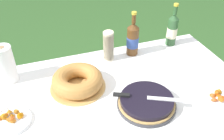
% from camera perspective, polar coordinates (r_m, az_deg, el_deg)
% --- Properties ---
extents(garden_table, '(1.57, 0.98, 0.69)m').
position_cam_1_polar(garden_table, '(1.51, 1.96, -7.31)').
color(garden_table, '#A87A47').
rests_on(garden_table, ground_plane).
extents(tablecloth, '(1.58, 0.99, 0.10)m').
position_cam_1_polar(tablecloth, '(1.48, 2.00, -5.85)').
color(tablecloth, white).
rests_on(tablecloth, garden_table).
extents(berry_tart, '(0.33, 0.33, 0.06)m').
position_cam_1_polar(berry_tart, '(1.39, 7.91, -7.27)').
color(berry_tart, '#38383D').
rests_on(berry_tart, tablecloth).
extents(serving_knife, '(0.35, 0.19, 0.01)m').
position_cam_1_polar(serving_knife, '(1.36, 6.80, -6.12)').
color(serving_knife, silver).
rests_on(serving_knife, berry_tart).
extents(bundt_cake, '(0.33, 0.33, 0.10)m').
position_cam_1_polar(bundt_cake, '(1.49, -7.90, -2.45)').
color(bundt_cake, tan).
rests_on(bundt_cake, tablecloth).
extents(cup_stack, '(0.07, 0.07, 0.21)m').
position_cam_1_polar(cup_stack, '(1.69, -0.81, 5.48)').
color(cup_stack, beige).
rests_on(cup_stack, tablecloth).
extents(cider_bottle_green, '(0.08, 0.08, 0.32)m').
position_cam_1_polar(cider_bottle_green, '(1.92, 13.61, 8.95)').
color(cider_bottle_green, '#2D562D').
rests_on(cider_bottle_green, tablecloth).
extents(cider_bottle_amber, '(0.08, 0.08, 0.32)m').
position_cam_1_polar(cider_bottle_amber, '(1.76, 4.75, 7.07)').
color(cider_bottle_amber, brown).
rests_on(cider_bottle_amber, tablecloth).
extents(snack_plate_near, '(0.21, 0.21, 0.05)m').
position_cam_1_polar(snack_plate_near, '(1.41, -22.01, -10.48)').
color(snack_plate_near, white).
rests_on(snack_plate_near, tablecloth).
extents(snack_plate_left, '(0.23, 0.23, 0.06)m').
position_cam_1_polar(snack_plate_left, '(1.56, 22.82, -5.34)').
color(snack_plate_left, white).
rests_on(snack_plate_left, tablecloth).
extents(paper_towel_roll, '(0.11, 0.11, 0.24)m').
position_cam_1_polar(paper_towel_roll, '(1.62, -23.11, 1.20)').
color(paper_towel_roll, white).
rests_on(paper_towel_roll, tablecloth).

